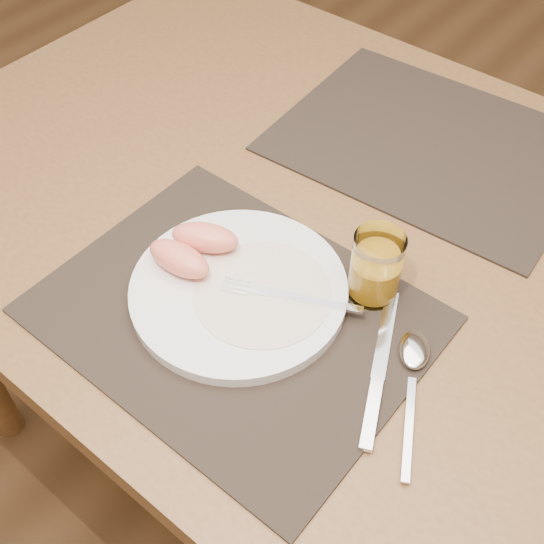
% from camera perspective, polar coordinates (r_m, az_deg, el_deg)
% --- Properties ---
extents(ground, '(5.00, 5.00, 0.00)m').
position_cam_1_polar(ground, '(1.56, 4.31, -15.96)').
color(ground, brown).
rests_on(ground, ground).
extents(table, '(1.40, 0.90, 0.75)m').
position_cam_1_polar(table, '(1.00, 6.47, 0.50)').
color(table, brown).
rests_on(table, ground).
extents(placemat_near, '(0.45, 0.35, 0.00)m').
position_cam_1_polar(placemat_near, '(0.83, -3.19, -3.53)').
color(placemat_near, black).
rests_on(placemat_near, table).
extents(placemat_far, '(0.47, 0.38, 0.00)m').
position_cam_1_polar(placemat_far, '(1.09, 13.11, 10.42)').
color(placemat_far, black).
rests_on(placemat_far, table).
extents(plate, '(0.27, 0.27, 0.02)m').
position_cam_1_polar(plate, '(0.84, -2.80, -1.51)').
color(plate, white).
rests_on(plate, placemat_near).
extents(plate_dressing, '(0.17, 0.17, 0.00)m').
position_cam_1_polar(plate_dressing, '(0.83, -0.80, -1.71)').
color(plate_dressing, white).
rests_on(plate_dressing, plate).
extents(fork, '(0.17, 0.09, 0.00)m').
position_cam_1_polar(fork, '(0.83, 0.59, -1.87)').
color(fork, silver).
rests_on(fork, plate).
extents(knife, '(0.11, 0.21, 0.01)m').
position_cam_1_polar(knife, '(0.78, 8.82, -8.78)').
color(knife, silver).
rests_on(knife, placemat_near).
extents(spoon, '(0.11, 0.18, 0.01)m').
position_cam_1_polar(spoon, '(0.80, 11.76, -7.24)').
color(spoon, silver).
rests_on(spoon, placemat_near).
extents(juice_glass, '(0.06, 0.06, 0.09)m').
position_cam_1_polar(juice_glass, '(0.83, 8.66, 0.24)').
color(juice_glass, white).
rests_on(juice_glass, placemat_near).
extents(grapefruit_wedges, '(0.10, 0.11, 0.04)m').
position_cam_1_polar(grapefruit_wedges, '(0.86, -6.69, 2.01)').
color(grapefruit_wedges, '#F37E63').
rests_on(grapefruit_wedges, plate).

